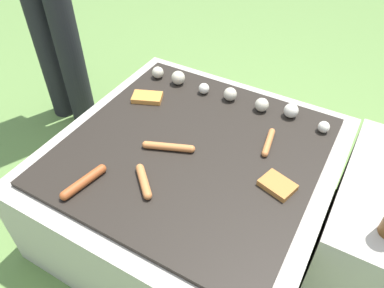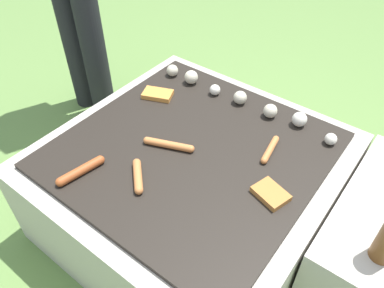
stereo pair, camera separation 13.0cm
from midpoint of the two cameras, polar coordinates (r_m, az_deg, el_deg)
The scene contains 9 objects.
ground_plane at distance 1.62m, azimuth 2.33°, elevation -11.39°, with size 14.00×14.00×0.00m, color #608442.
grill at distance 1.46m, azimuth 2.55°, elevation -6.69°, with size 0.97×0.97×0.41m.
sausage_front_center at distance 1.25m, azimuth -13.78°, elevation -4.11°, with size 0.06×0.17×0.03m.
sausage_mid_left at distance 1.20m, azimuth -5.23°, elevation -5.03°, with size 0.12×0.11×0.03m.
sausage_back_left at distance 1.30m, azimuth -0.76°, elevation -0.22°, with size 0.18×0.09×0.03m.
sausage_back_center at distance 1.33m, azimuth 14.57°, elevation -0.93°, with size 0.04×0.14×0.02m.
bread_slice_right at distance 1.20m, azimuth 14.99°, elevation -7.49°, with size 0.12×0.10×0.02m.
bread_slice_center at distance 1.55m, azimuth -2.86°, elevation 7.49°, with size 0.14×0.11×0.02m.
mushroom_row at distance 1.52m, azimuth 9.50°, elevation 6.97°, with size 0.77×0.08×0.06m.
Camera 2 is at (0.58, -0.76, 1.31)m, focal length 35.00 mm.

